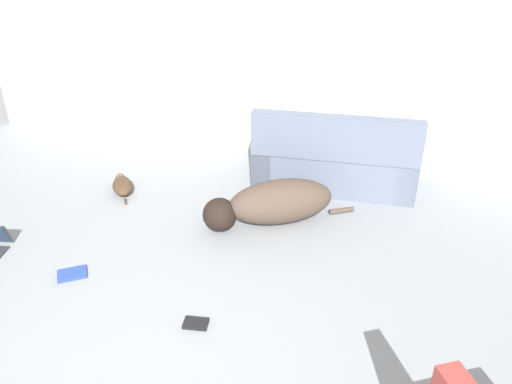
{
  "coord_description": "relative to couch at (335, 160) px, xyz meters",
  "views": [
    {
      "loc": [
        1.13,
        -1.29,
        2.48
      ],
      "look_at": [
        0.26,
        1.84,
        0.7
      ],
      "focal_mm": 35.0,
      "sensor_mm": 36.0,
      "label": 1
    }
  ],
  "objects": [
    {
      "name": "dog",
      "position": [
        -0.44,
        -0.93,
        -0.08
      ],
      "size": [
        1.35,
        0.91,
        0.42
      ],
      "rotation": [
        0.0,
        0.0,
        3.65
      ],
      "color": "#4C3D33",
      "rests_on": "ground_plane"
    },
    {
      "name": "couch",
      "position": [
        0.0,
        0.0,
        0.0
      ],
      "size": [
        1.68,
        0.92,
        0.86
      ],
      "rotation": [
        0.0,
        0.0,
        3.21
      ],
      "color": "slate",
      "rests_on": "ground_plane"
    },
    {
      "name": "book_blue",
      "position": [
        -1.78,
        -2.12,
        -0.27
      ],
      "size": [
        0.27,
        0.26,
        0.02
      ],
      "rotation": [
        0.0,
        0.0,
        0.61
      ],
      "color": "#28428E",
      "rests_on": "ground_plane"
    },
    {
      "name": "cat",
      "position": [
        -2.08,
        -0.75,
        -0.21
      ],
      "size": [
        0.38,
        0.49,
        0.14
      ],
      "rotation": [
        0.0,
        0.0,
        2.17
      ],
      "color": "#473323",
      "rests_on": "ground_plane"
    },
    {
      "name": "wall_back",
      "position": [
        -0.66,
        0.6,
        0.99
      ],
      "size": [
        7.71,
        0.06,
        2.54
      ],
      "color": "silver",
      "rests_on": "ground_plane"
    },
    {
      "name": "book_black",
      "position": [
        -0.63,
        -2.37,
        -0.27
      ],
      "size": [
        0.18,
        0.13,
        0.02
      ],
      "rotation": [
        0.0,
        0.0,
        0.13
      ],
      "color": "black",
      "rests_on": "ground_plane"
    }
  ]
}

